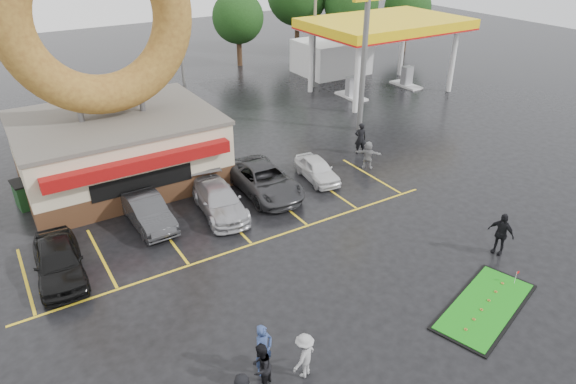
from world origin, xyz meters
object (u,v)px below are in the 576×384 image
car_white (317,169)px  person_blue (264,350)px  donut_shop (111,102)px  car_silver (220,200)px  streetlight_mid (181,50)px  car_dgrey (147,211)px  dumpster (35,192)px  car_grey (264,180)px  person_cameraman (501,234)px  gas_station (360,40)px  streetlight_right (315,30)px  putting_green (485,306)px  shell_sign (367,18)px  car_black (59,261)px

car_white → person_blue: person_blue is taller
donut_shop → car_silver: (3.00, -6.26, -3.78)m
person_blue → streetlight_mid: bearing=59.5°
car_dgrey → dumpster: bearing=128.1°
car_grey → person_cameraman: 11.75m
donut_shop → car_white: size_ratio=3.77×
donut_shop → person_blue: 16.58m
gas_station → person_blue: (-23.13, -24.17, -2.76)m
car_silver → car_white: size_ratio=1.31×
donut_shop → streetlight_right: size_ratio=1.50×
putting_green → dumpster: bearing=126.8°
gas_station → streetlight_right: (-4.00, 0.98, 1.08)m
gas_station → person_blue: size_ratio=7.29×
donut_shop → car_dgrey: (-0.37, -5.44, -3.75)m
shell_sign → person_blue: shell_sign is taller
car_black → car_grey: size_ratio=0.83×
car_silver → car_grey: bearing=20.4°
streetlight_mid → car_silver: 15.31m
donut_shop → car_grey: donut_shop is taller
dumpster → donut_shop: bearing=-1.5°
shell_sign → car_grey: (-10.12, -4.62, -6.62)m
person_blue → person_cameraman: size_ratio=0.96×
donut_shop → streetlight_mid: size_ratio=1.50×
donut_shop → putting_green: 20.26m
car_black → car_white: size_ratio=1.26×
car_white → person_cameraman: size_ratio=1.84×
car_silver → dumpster: bearing=150.1°
donut_shop → person_blue: size_ratio=7.21×
streetlight_right → car_grey: streetlight_right is taller
streetlight_mid → car_grey: bearing=-94.7°
person_blue → dumpster: bearing=91.7°
car_silver → person_blue: (-3.12, -9.95, 0.25)m
gas_station → person_cameraman: bearing=-115.3°
streetlight_mid → person_blue: bearing=-106.4°
person_blue → dumpster: person_blue is taller
streetlight_mid → car_black: (-11.69, -15.48, -4.02)m
streetlight_mid → streetlight_right: bearing=4.8°
shell_sign → car_silver: 15.55m
streetlight_right → car_grey: size_ratio=1.66×
shell_sign → person_blue: bearing=-136.6°
streetlight_right → person_blue: size_ratio=4.80×
streetlight_right → car_black: bearing=-145.2°
person_blue → putting_green: size_ratio=0.34×
donut_shop → dumpster: (-4.56, -0.48, -3.81)m
car_dgrey → car_black: bearing=-156.2°
car_dgrey → person_blue: (0.25, -10.76, 0.22)m
putting_green → car_white: bearing=86.6°
car_grey → shell_sign: bearing=26.2°
dumpster → streetlight_right: bearing=14.3°
car_silver → dumpster: 9.52m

